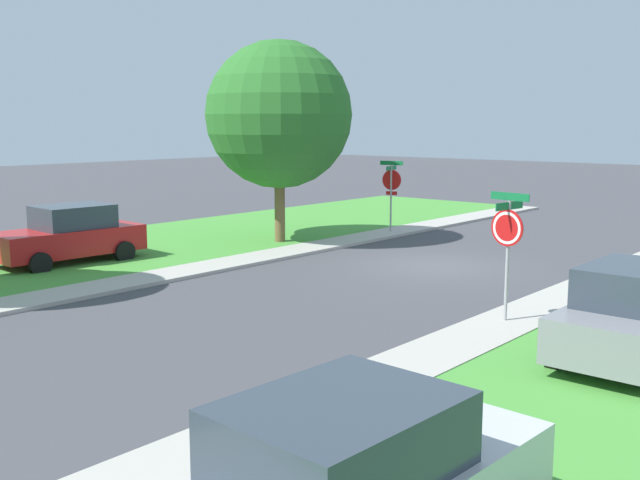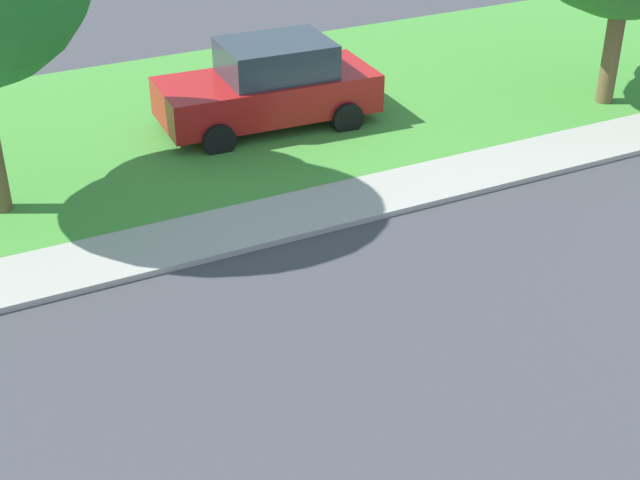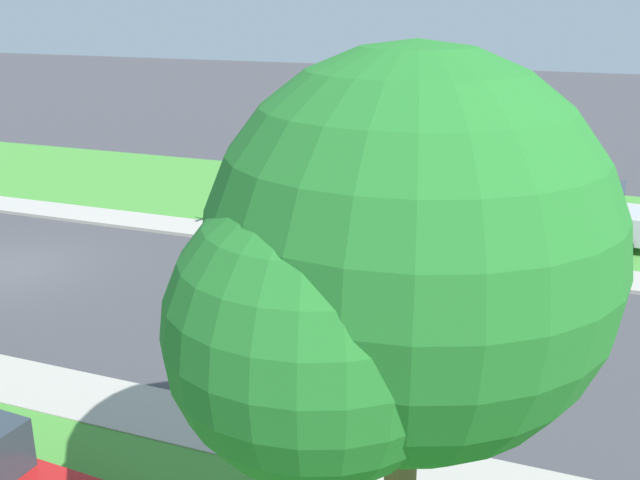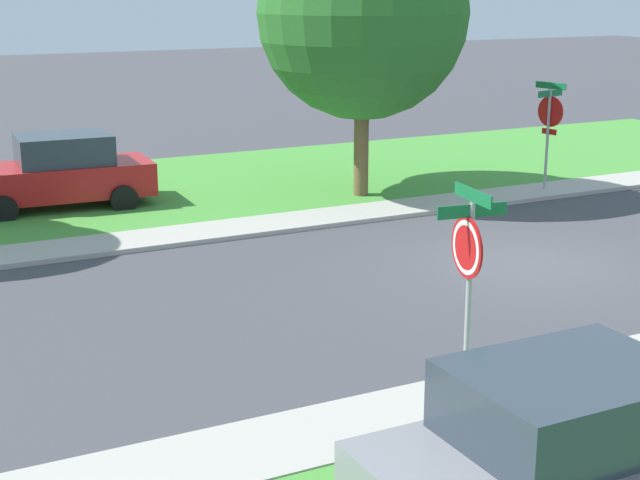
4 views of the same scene
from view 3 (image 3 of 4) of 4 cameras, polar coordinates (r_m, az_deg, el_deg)
The scene contains 8 objects.
ground_plane at distance 20.82m, azimuth -23.00°, elevation -2.07°, with size 120.00×120.00×0.00m, color #424247.
sidewalk_east at distance 11.51m, azimuth 7.27°, elevation -17.45°, with size 1.40×56.00×0.10m, color #ADA89E.
sidewalk_west at distance 19.81m, azimuth 13.91°, elevation -1.96°, with size 1.40×56.00×0.10m, color #ADA89E.
lawn_west at distance 24.26m, azimuth 15.41°, elevation 1.65°, with size 8.00×56.00×0.08m, color #479338.
stop_sign_far_corner at distance 21.25m, azimuth -5.70°, elevation 5.06°, with size 0.91×0.91×2.77m.
car_grey_behind_trees at distance 23.77m, azimuth -0.74°, elevation 4.06°, with size 2.04×4.30×1.76m.
car_silver_far_down_street at distance 22.25m, azimuth 19.30°, elevation 2.01°, with size 2.18×4.37×1.76m.
tree_across_left at distance 7.24m, azimuth 5.21°, elevation -2.52°, with size 4.46×4.15×6.40m.
Camera 3 is at (13.83, 14.02, 6.76)m, focal length 41.26 mm.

